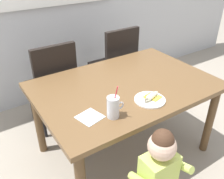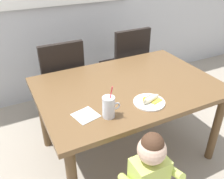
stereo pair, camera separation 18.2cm
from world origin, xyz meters
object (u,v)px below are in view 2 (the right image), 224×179
at_px(snack_plate, 149,102).
at_px(paper_napkin, 86,115).
at_px(dining_table, 128,94).
at_px(dining_chair_left, 61,79).
at_px(dining_chair_right, 127,62).
at_px(peeled_banana, 151,99).
at_px(milk_cup, 109,108).
at_px(toddler_standing, 149,174).

height_order(snack_plate, paper_napkin, snack_plate).
distance_m(dining_table, paper_napkin, 0.53).
bearing_deg(dining_chair_left, dining_table, 118.12).
height_order(dining_chair_right, peeled_banana, dining_chair_right).
relative_size(milk_cup, peeled_banana, 1.42).
relative_size(dining_table, toddler_standing, 1.75).
bearing_deg(toddler_standing, snack_plate, 57.58).
distance_m(dining_table, toddler_standing, 0.75).
bearing_deg(snack_plate, peeled_banana, 1.38).
xyz_separation_m(dining_table, milk_cup, (-0.33, -0.32, 0.16)).
bearing_deg(snack_plate, dining_chair_left, 110.57).
bearing_deg(snack_plate, paper_napkin, 172.25).
bearing_deg(paper_napkin, peeled_banana, -7.56).
bearing_deg(dining_chair_right, paper_napkin, 48.18).
bearing_deg(dining_chair_right, dining_chair_left, 4.14).
bearing_deg(paper_napkin, snack_plate, -7.75).
bearing_deg(peeled_banana, paper_napkin, 172.44).
bearing_deg(milk_cup, dining_table, 43.58).
bearing_deg(dining_chair_right, milk_cup, 54.84).
bearing_deg(milk_cup, dining_chair_left, 92.39).
height_order(dining_chair_right, milk_cup, milk_cup).
relative_size(dining_chair_left, peeled_banana, 5.47).
bearing_deg(dining_chair_left, milk_cup, 92.39).
xyz_separation_m(dining_chair_left, dining_chair_right, (0.80, 0.06, 0.00)).
distance_m(dining_table, peeled_banana, 0.33).
relative_size(milk_cup, snack_plate, 1.08).
bearing_deg(dining_table, toddler_standing, -109.66).
distance_m(toddler_standing, milk_cup, 0.48).
distance_m(dining_table, dining_chair_left, 0.80).
distance_m(dining_chair_left, toddler_standing, 1.41).
bearing_deg(paper_napkin, dining_chair_right, 48.18).
bearing_deg(dining_chair_right, toddler_standing, 65.16).
bearing_deg(milk_cup, peeled_banana, 2.30).
bearing_deg(peeled_banana, snack_plate, -178.62).
bearing_deg(dining_chair_left, snack_plate, 110.57).
distance_m(toddler_standing, snack_plate, 0.52).
xyz_separation_m(snack_plate, peeled_banana, (0.01, 0.00, 0.03)).
bearing_deg(peeled_banana, dining_chair_right, 68.76).
bearing_deg(snack_plate, dining_chair_right, 68.27).
height_order(dining_table, dining_chair_right, dining_chair_right).
relative_size(dining_chair_left, snack_plate, 4.17).
bearing_deg(dining_chair_right, dining_table, 60.75).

